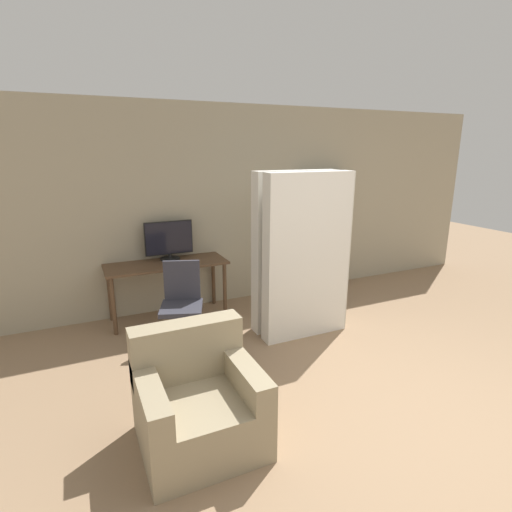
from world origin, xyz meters
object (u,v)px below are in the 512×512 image
(mattress_near, at_px, (308,257))
(armchair, at_px, (198,401))
(office_chair, at_px, (182,313))
(mattress_far, at_px, (295,251))
(monitor, at_px, (169,240))
(bookshelf, at_px, (318,233))

(mattress_near, relative_size, armchair, 2.22)
(office_chair, bearing_deg, mattress_far, -2.02)
(monitor, height_order, mattress_near, mattress_near)
(office_chair, relative_size, bookshelf, 0.52)
(armchair, bearing_deg, bookshelf, 43.06)
(mattress_far, bearing_deg, armchair, -138.48)
(armchair, bearing_deg, monitor, 80.98)
(monitor, xyz_separation_m, armchair, (-0.39, -2.48, -0.67))
(monitor, bearing_deg, mattress_far, -38.47)
(mattress_far, height_order, armchair, mattress_far)
(bookshelf, relative_size, armchair, 2.14)
(office_chair, height_order, bookshelf, bookshelf)
(monitor, height_order, bookshelf, bookshelf)
(monitor, relative_size, bookshelf, 0.34)
(mattress_near, distance_m, armchair, 2.13)
(mattress_near, bearing_deg, monitor, 134.39)
(monitor, distance_m, armchair, 2.60)
(office_chair, relative_size, armchair, 1.10)
(office_chair, xyz_separation_m, armchair, (-0.28, -1.52, -0.06))
(monitor, height_order, mattress_far, mattress_far)
(office_chair, bearing_deg, monitor, 83.57)
(monitor, distance_m, bookshelf, 2.26)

